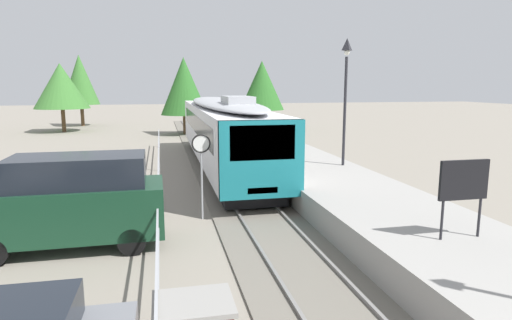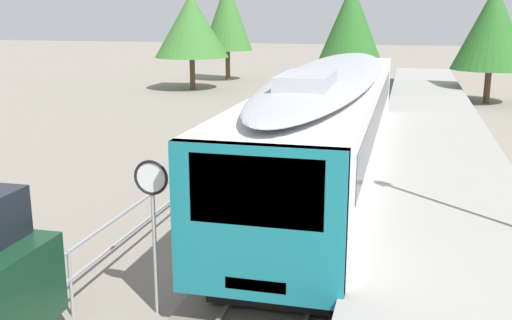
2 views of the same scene
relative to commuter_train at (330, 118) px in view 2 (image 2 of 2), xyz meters
The scene contains 10 objects.
ground_plane 3.81m from the commuter_train, 162.18° to the left, with size 160.00×160.00×0.00m, color gray.
track_rails 2.32m from the commuter_train, 90.00° to the left, with size 3.20×60.00×0.14m.
commuter_train is the anchor object (origin of this frame).
station_platform 3.79m from the commuter_train, 16.53° to the left, with size 3.90×60.00×0.90m, color #999691.
speed_limit_sign 8.79m from the commuter_train, 102.57° to the right, with size 0.61×0.10×2.81m.
carpark_fence 9.70m from the commuter_train, 110.06° to the right, with size 0.06×36.06×1.25m.
tree_behind_carpark 20.62m from the commuter_train, 71.14° to the left, with size 4.35×4.35×6.68m.
tree_behind_station_far 24.45m from the commuter_train, 119.62° to the left, with size 4.94×4.94×6.34m.
tree_distant_left 16.59m from the commuter_train, 93.65° to the left, with size 4.11×4.11×6.73m.
tree_distant_centre 29.60m from the commuter_train, 112.64° to the left, with size 3.80×3.80×7.49m.
Camera 2 is at (2.16, 3.47, 5.21)m, focal length 42.31 mm.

